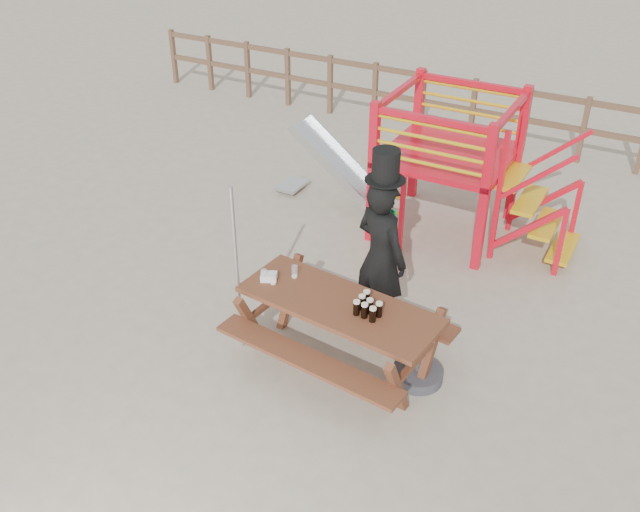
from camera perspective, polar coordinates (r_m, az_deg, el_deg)
The scene contains 10 objects.
ground at distance 8.24m, azimuth -0.58°, elevation -8.47°, with size 60.00×60.00×0.00m, color tan.
back_fence at distance 13.62m, azimuth 14.20°, elevation 11.40°, with size 15.09×0.09×1.20m.
playground_fort at distance 10.42m, azimuth 9.72°, elevation 7.40°, with size 4.71×1.84×2.10m.
picnic_table at distance 7.87m, azimuth 1.51°, elevation -5.63°, with size 2.38×1.77×0.86m.
man_with_hat at distance 8.20m, azimuth 4.91°, elevation 0.22°, with size 0.84×0.70×2.33m.
metal_pole at distance 7.90m, azimuth -6.67°, elevation -1.25°, with size 0.05×0.05×2.09m, color #B2B2B7.
parasol_base at distance 8.06m, azimuth 7.81°, elevation -9.35°, with size 0.56×0.56×0.24m.
paper_bag at distance 8.04m, azimuth -4.11°, elevation -1.66°, with size 0.18×0.14×0.08m, color white.
stout_pints at distance 7.49m, azimuth 3.80°, elevation -4.07°, with size 0.29×0.31×0.17m.
empty_glasses at distance 8.00m, azimuth -3.44°, elevation -1.57°, with size 0.33×0.31×0.15m.
Camera 1 is at (3.07, -5.43, 5.39)m, focal length 40.00 mm.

